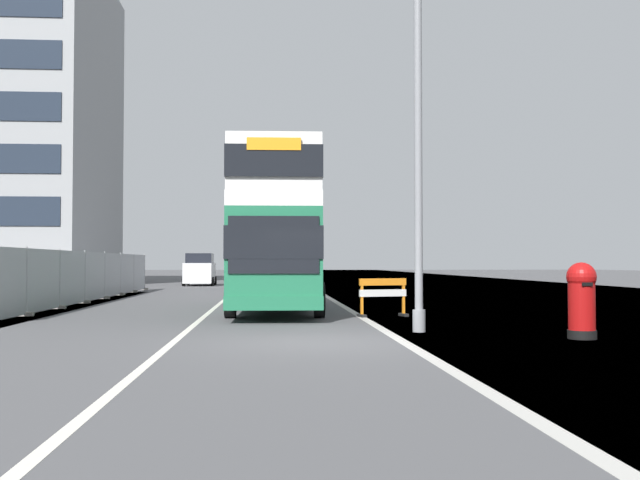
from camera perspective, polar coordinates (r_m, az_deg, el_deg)
The scene contains 11 objects.
ground at distance 14.61m, azimuth 1.63°, elevation -8.07°, with size 140.00×280.00×0.10m.
double_decker_bus at distance 24.33m, azimuth -3.37°, elevation 0.74°, with size 2.99×11.54×4.91m.
lamppost_foreground at distance 16.90m, azimuth 7.62°, elevation 7.30°, with size 0.29×0.70×8.91m.
red_pillar_postbox at distance 16.01m, azimuth 19.61°, elevation -4.17°, with size 0.60×0.60×1.57m.
roadworks_barrier at distance 21.31m, azimuth 4.89°, elevation -4.14°, with size 1.50×0.76×1.10m.
construction_site_fence at distance 31.28m, azimuth -17.04°, elevation -2.75°, with size 0.44×24.00×2.03m.
car_oncoming_near at distance 43.10m, azimuth -3.33°, elevation -2.51°, with size 1.95×3.96×2.10m.
car_receding_mid at distance 50.50m, azimuth -9.30°, elevation -2.33°, with size 2.06×4.13×2.17m.
car_receding_far at distance 59.83m, azimuth -4.00°, elevation -2.32°, with size 1.99×4.48×2.04m.
bare_tree_far_verge_near at distance 58.44m, azimuth -19.02°, elevation -0.92°, with size 2.95×2.19×4.72m.
bare_tree_far_verge_mid at distance 52.22m, azimuth -20.44°, elevation -0.97°, with size 2.37×2.63×4.80m.
Camera 1 is at (-0.89, -14.37, 1.56)m, focal length 41.29 mm.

